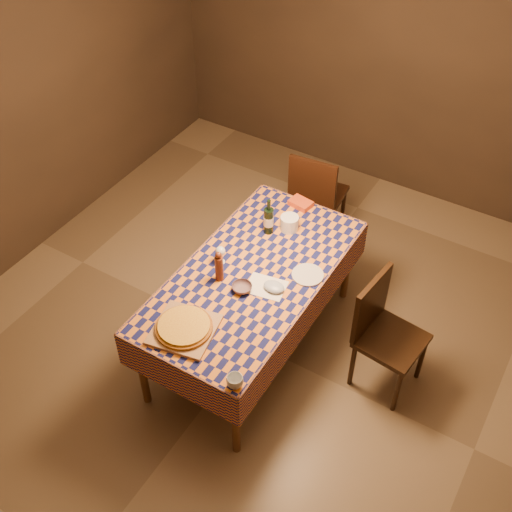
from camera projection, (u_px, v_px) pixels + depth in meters
name	position (u px, v px, depth m)	size (l,w,h in m)	color
room	(252.00, 209.00, 4.06)	(5.00, 5.10, 2.70)	brown
dining_table	(252.00, 281.00, 4.52)	(0.94, 1.84, 0.77)	brown
cutting_board	(184.00, 330.00, 4.08)	(0.39, 0.39, 0.02)	#A3764C
pizza	(184.00, 327.00, 4.06)	(0.48, 0.48, 0.04)	brown
pepper_mill	(219.00, 267.00, 4.35)	(0.07, 0.07, 0.25)	#512113
bowl	(242.00, 288.00, 4.34)	(0.14, 0.14, 0.04)	#5D464E
wine_glass	(220.00, 252.00, 4.48)	(0.07, 0.07, 0.14)	silver
wine_bottle	(269.00, 220.00, 4.71)	(0.08, 0.08, 0.30)	black
deli_tub	(289.00, 223.00, 4.77)	(0.14, 0.14, 0.11)	silver
takeout_container	(301.00, 203.00, 5.00)	(0.17, 0.12, 0.04)	#CE451B
white_plate	(308.00, 275.00, 4.45)	(0.22, 0.22, 0.01)	silver
tumbler	(235.00, 381.00, 3.76)	(0.10, 0.10, 0.08)	silver
flour_patch	(266.00, 287.00, 4.37)	(0.26, 0.20, 0.00)	white
flour_bag	(274.00, 287.00, 4.34)	(0.15, 0.11, 0.04)	#9CADC8
chair_far	(316.00, 193.00, 5.52)	(0.46, 0.47, 0.93)	black
chair_right	(383.00, 328.00, 4.43)	(0.48, 0.47, 0.93)	black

